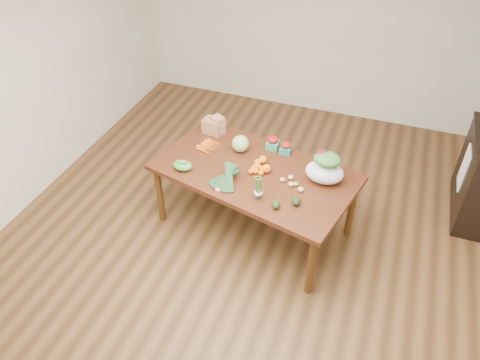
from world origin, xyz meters
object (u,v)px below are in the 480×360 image
(salad_bag, at_px, (325,169))
(kale_bunch, at_px, (224,178))
(cabbage, at_px, (240,144))
(asparagus_bundle, at_px, (258,187))
(paper_bag, at_px, (213,125))
(dining_table, at_px, (254,199))
(mandarin_cluster, at_px, (256,168))

(salad_bag, bearing_deg, kale_bunch, -155.91)
(cabbage, xyz_separation_m, asparagus_bundle, (0.40, -0.64, 0.04))
(kale_bunch, height_order, salad_bag, salad_bag)
(salad_bag, bearing_deg, asparagus_bundle, -137.91)
(kale_bunch, bearing_deg, paper_bag, 132.35)
(dining_table, distance_m, asparagus_bundle, 0.65)
(paper_bag, bearing_deg, kale_bunch, -61.04)
(dining_table, xyz_separation_m, asparagus_bundle, (0.16, -0.38, 0.50))
(cabbage, xyz_separation_m, kale_bunch, (0.05, -0.57, -0.01))
(dining_table, xyz_separation_m, cabbage, (-0.24, 0.26, 0.46))
(dining_table, relative_size, mandarin_cluster, 10.64)
(asparagus_bundle, relative_size, salad_bag, 0.69)
(cabbage, relative_size, salad_bag, 0.48)
(paper_bag, distance_m, asparagus_bundle, 1.17)
(paper_bag, distance_m, kale_bunch, 0.91)
(cabbage, height_order, salad_bag, salad_bag)
(dining_table, bearing_deg, paper_bag, 156.12)
(dining_table, height_order, cabbage, cabbage)
(dining_table, distance_m, mandarin_cluster, 0.42)
(dining_table, xyz_separation_m, kale_bunch, (-0.20, -0.31, 0.45))
(dining_table, distance_m, kale_bunch, 0.58)
(cabbage, bearing_deg, dining_table, -47.02)
(paper_bag, relative_size, cabbage, 1.56)
(paper_bag, bearing_deg, mandarin_cluster, -37.05)
(salad_bag, bearing_deg, mandarin_cluster, -172.44)
(cabbage, bearing_deg, salad_bag, -11.73)
(mandarin_cluster, height_order, kale_bunch, kale_bunch)
(dining_table, bearing_deg, kale_bunch, -109.15)
(asparagus_bundle, bearing_deg, paper_bag, 146.15)
(kale_bunch, bearing_deg, asparagus_bundle, 2.68)
(mandarin_cluster, xyz_separation_m, salad_bag, (0.64, 0.08, 0.10))
(kale_bunch, relative_size, asparagus_bundle, 1.60)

